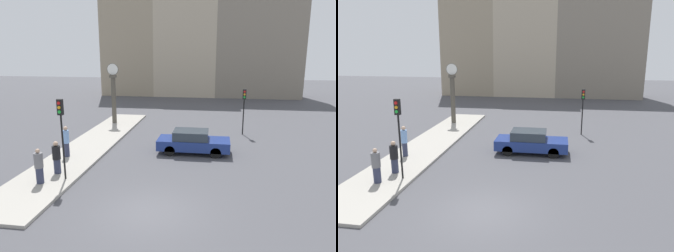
{
  "view_description": "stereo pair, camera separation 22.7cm",
  "coord_description": "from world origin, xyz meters",
  "views": [
    {
      "loc": [
        2.62,
        -11.86,
        6.48
      ],
      "look_at": [
        -0.41,
        8.08,
        1.67
      ],
      "focal_mm": 35.0,
      "sensor_mm": 36.0,
      "label": 1
    },
    {
      "loc": [
        2.85,
        -11.83,
        6.48
      ],
      "look_at": [
        -0.41,
        8.08,
        1.67
      ],
      "focal_mm": 35.0,
      "sensor_mm": 36.0,
      "label": 2
    }
  ],
  "objects": [
    {
      "name": "pedestrian_grey_jacket",
      "position": [
        -5.67,
        1.76,
        1.0
      ],
      "size": [
        0.42,
        0.42,
        1.72
      ],
      "color": "#2D334C",
      "rests_on": "sidewalk_corner"
    },
    {
      "name": "ground_plane",
      "position": [
        0.0,
        0.0,
        0.0
      ],
      "size": [
        120.0,
        120.0,
        0.0
      ],
      "primitive_type": "plane",
      "color": "#47474C"
    },
    {
      "name": "traffic_light_far",
      "position": [
        4.63,
        13.13,
        2.51
      ],
      "size": [
        0.26,
        0.24,
        3.49
      ],
      "color": "black",
      "rests_on": "ground_plane"
    },
    {
      "name": "pedestrian_blue_stripe",
      "position": [
        -6.18,
        5.71,
        1.08
      ],
      "size": [
        0.36,
        0.36,
        1.85
      ],
      "color": "#2D334C",
      "rests_on": "sidewalk_corner"
    },
    {
      "name": "sidewalk_corner",
      "position": [
        -5.76,
        8.3,
        0.07
      ],
      "size": [
        3.14,
        20.61,
        0.15
      ],
      "primitive_type": "cube",
      "color": "#A39E93",
      "rests_on": "ground_plane"
    },
    {
      "name": "building_row",
      "position": [
        -0.47,
        34.23,
        7.19
      ],
      "size": [
        26.79,
        5.0,
        15.42
      ],
      "color": "gray",
      "rests_on": "ground_plane"
    },
    {
      "name": "pedestrian_black_jacket",
      "position": [
        -5.46,
        3.1,
        0.99
      ],
      "size": [
        0.41,
        0.41,
        1.71
      ],
      "color": "#2D334C",
      "rests_on": "sidewalk_corner"
    },
    {
      "name": "sedan_car",
      "position": [
        1.19,
        7.99,
        0.73
      ],
      "size": [
        4.51,
        1.86,
        1.46
      ],
      "color": "navy",
      "rests_on": "ground_plane"
    },
    {
      "name": "traffic_light_near",
      "position": [
        -4.72,
        2.44,
        3.0
      ],
      "size": [
        0.26,
        0.24,
        4.0
      ],
      "color": "black",
      "rests_on": "sidewalk_corner"
    },
    {
      "name": "street_clock",
      "position": [
        -6.16,
        14.92,
        2.58
      ],
      "size": [
        1.0,
        0.5,
        5.1
      ],
      "color": "#4C473D",
      "rests_on": "sidewalk_corner"
    }
  ]
}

